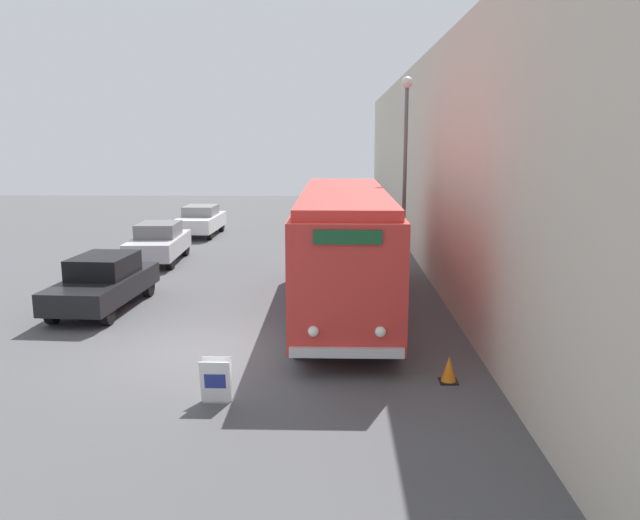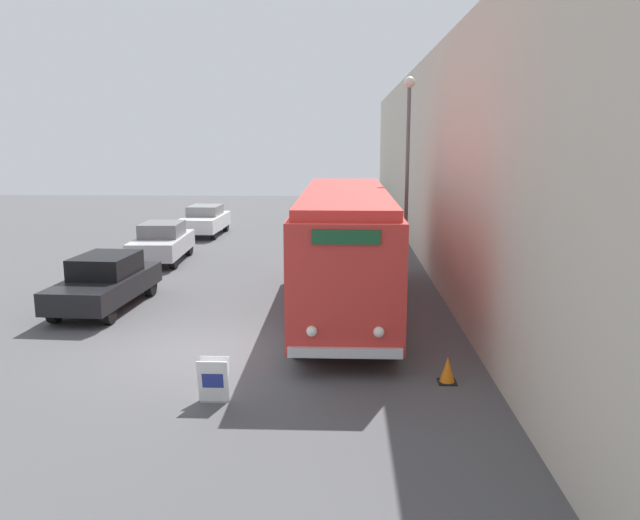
% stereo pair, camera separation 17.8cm
% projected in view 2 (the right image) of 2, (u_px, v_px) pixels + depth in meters
% --- Properties ---
extents(ground_plane, '(80.00, 80.00, 0.00)m').
position_uv_depth(ground_plane, '(205.00, 353.00, 14.09)').
color(ground_plane, '#4C4C4F').
extents(building_wall_right, '(0.30, 60.00, 7.81)m').
position_uv_depth(building_wall_right, '(430.00, 163.00, 22.93)').
color(building_wall_right, beige).
rests_on(building_wall_right, ground_plane).
extents(vintage_bus, '(2.42, 10.60, 3.39)m').
position_uv_depth(vintage_bus, '(345.00, 244.00, 17.31)').
color(vintage_bus, black).
rests_on(vintage_bus, ground_plane).
extents(sign_board, '(0.56, 0.31, 0.82)m').
position_uv_depth(sign_board, '(214.00, 381.00, 11.42)').
color(sign_board, gray).
rests_on(sign_board, ground_plane).
extents(streetlamp, '(0.36, 0.36, 6.68)m').
position_uv_depth(streetlamp, '(408.00, 153.00, 19.87)').
color(streetlamp, '#595E60').
rests_on(streetlamp, ground_plane).
extents(parked_car_near, '(1.97, 4.51, 1.53)m').
position_uv_depth(parked_car_near, '(106.00, 281.00, 17.71)').
color(parked_car_near, black).
rests_on(parked_car_near, ground_plane).
extents(parked_car_mid, '(1.93, 4.25, 1.55)m').
position_uv_depth(parked_car_mid, '(162.00, 242.00, 24.47)').
color(parked_car_mid, black).
rests_on(parked_car_mid, ground_plane).
extents(parked_car_far, '(1.86, 4.22, 1.49)m').
position_uv_depth(parked_car_far, '(205.00, 220.00, 31.33)').
color(parked_car_far, black).
rests_on(parked_car_far, ground_plane).
extents(traffic_cone, '(0.36, 0.36, 0.54)m').
position_uv_depth(traffic_cone, '(447.00, 370.00, 12.31)').
color(traffic_cone, black).
rests_on(traffic_cone, ground_plane).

